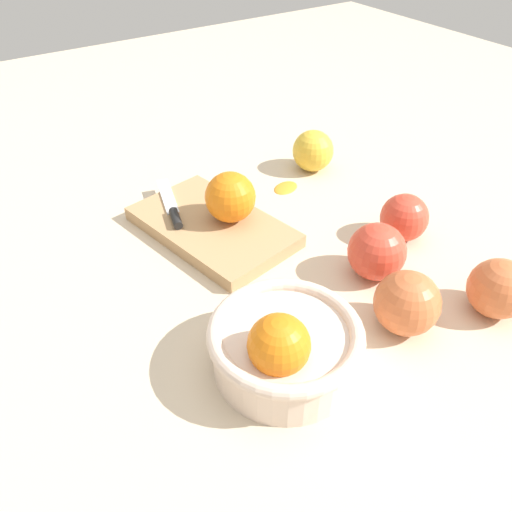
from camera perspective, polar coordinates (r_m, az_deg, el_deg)
name	(u,v)px	position (r m, az deg, el deg)	size (l,w,h in m)	color
ground_plane	(286,268)	(0.75, 3.37, -1.30)	(2.40, 2.40, 0.00)	beige
bowl	(284,346)	(0.59, 3.15, -9.86)	(0.18, 0.18, 0.11)	beige
cutting_board	(212,227)	(0.82, -4.86, 3.23)	(0.26, 0.15, 0.02)	tan
orange_on_board	(230,197)	(0.79, -2.86, 6.51)	(0.08, 0.08, 0.08)	orange
knife	(172,208)	(0.84, -9.27, 5.22)	(0.15, 0.06, 0.01)	silver
apple_front_left	(407,303)	(0.66, 16.35, -5.01)	(0.08, 0.08, 0.08)	#CC6638
apple_front_left_2	(404,218)	(0.82, 16.07, 4.11)	(0.07, 0.07, 0.07)	#D6422D
apple_front_left_3	(499,289)	(0.73, 25.26, -3.27)	(0.08, 0.08, 0.08)	#CC6638
apple_front_left_4	(377,252)	(0.73, 13.21, 0.47)	(0.08, 0.08, 0.08)	#D6422D
apple_front_right	(313,151)	(0.98, 6.32, 11.49)	(0.08, 0.08, 0.08)	gold
citrus_peel	(286,186)	(0.93, 3.31, 7.73)	(0.05, 0.04, 0.01)	orange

